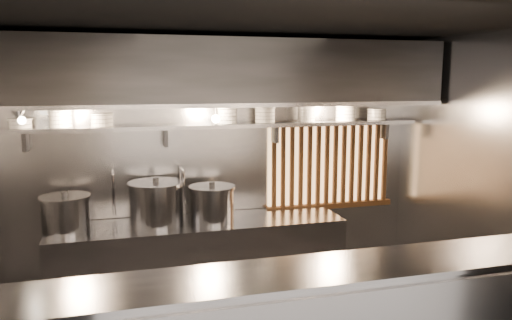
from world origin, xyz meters
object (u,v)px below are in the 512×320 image
stock_pot_left (66,214)px  stock_pot_mid (157,203)px  pendant_bulb (216,119)px  heat_lamp (18,114)px  stock_pot_right (212,203)px

stock_pot_left → stock_pot_mid: size_ratio=0.87×
pendant_bulb → heat_lamp: bearing=-169.0°
heat_lamp → stock_pot_mid: heat_lamp is taller
stock_pot_left → stock_pot_right: (1.43, -0.01, 0.01)m
pendant_bulb → stock_pot_right: size_ratio=0.38×
heat_lamp → pendant_bulb: (1.80, 0.35, -0.11)m
stock_pot_right → stock_pot_left: bearing=179.6°
heat_lamp → pendant_bulb: heat_lamp is taller
stock_pot_left → stock_pot_right: bearing=-0.4°
stock_pot_mid → pendant_bulb: bearing=2.7°
pendant_bulb → stock_pot_right: bearing=-129.5°
pendant_bulb → stock_pot_mid: (-0.63, -0.03, -0.84)m
stock_pot_mid → stock_pot_right: bearing=-4.9°
heat_lamp → stock_pot_left: size_ratio=0.56×
heat_lamp → stock_pot_right: (1.73, 0.27, -0.98)m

